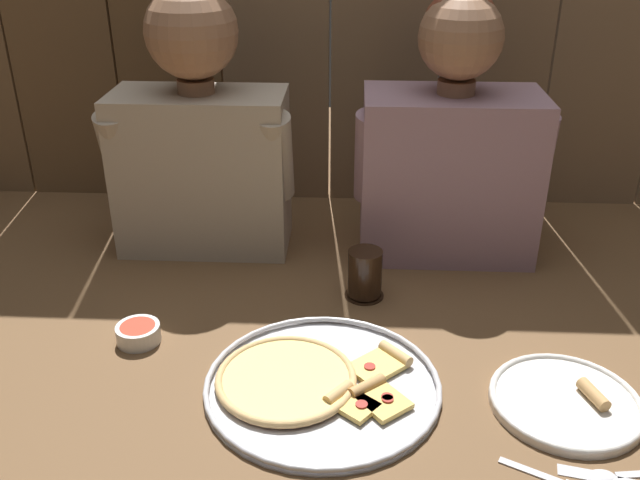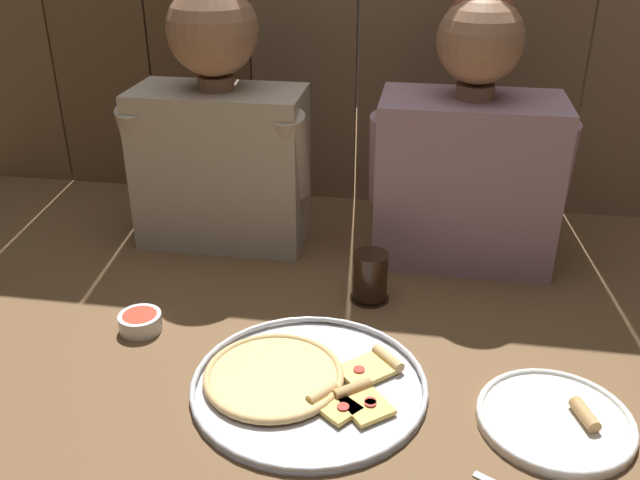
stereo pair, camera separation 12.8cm
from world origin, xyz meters
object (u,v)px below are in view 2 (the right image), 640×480
(dinner_plate, at_px, (556,419))
(dipping_bowl, at_px, (140,321))
(diner_right, at_px, (469,149))
(pizza_tray, at_px, (300,382))
(drinking_glass, at_px, (370,277))
(diner_left, at_px, (219,124))

(dinner_plate, height_order, dipping_bowl, same)
(dipping_bowl, xyz_separation_m, diner_right, (0.61, 0.41, 0.24))
(dipping_bowl, bearing_deg, dinner_plate, -10.87)
(dinner_plate, xyz_separation_m, dipping_bowl, (-0.75, 0.14, 0.01))
(pizza_tray, xyz_separation_m, drinking_glass, (0.09, 0.30, 0.04))
(dipping_bowl, bearing_deg, pizza_tray, -19.48)
(drinking_glass, relative_size, diner_left, 0.18)
(dipping_bowl, distance_m, diner_right, 0.77)
(diner_left, bearing_deg, dinner_plate, -38.31)
(dinner_plate, relative_size, dipping_bowl, 3.02)
(diner_left, bearing_deg, drinking_glass, -31.09)
(pizza_tray, distance_m, dipping_bowl, 0.36)
(diner_right, bearing_deg, pizza_tray, -117.42)
(dinner_plate, distance_m, diner_right, 0.62)
(pizza_tray, relative_size, dipping_bowl, 4.92)
(drinking_glass, bearing_deg, diner_right, 50.38)
(diner_right, bearing_deg, diner_left, 179.92)
(pizza_tray, relative_size, drinking_glass, 3.84)
(drinking_glass, relative_size, diner_right, 0.18)
(diner_left, distance_m, diner_right, 0.56)
(dinner_plate, height_order, diner_left, diner_left)
(dinner_plate, xyz_separation_m, drinking_glass, (-0.33, 0.33, 0.04))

